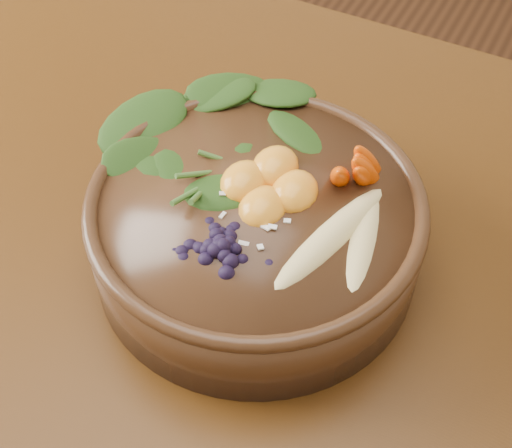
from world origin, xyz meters
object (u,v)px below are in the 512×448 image
at_px(stoneware_bowl, 256,231).
at_px(mandarin_cluster, 269,175).
at_px(dining_table, 87,233).
at_px(blueberry_pile, 219,233).
at_px(banana_halves, 349,226).
at_px(kale_heap, 248,122).
at_px(carrot_cluster, 358,134).

xyz_separation_m(stoneware_bowl, mandarin_cluster, (0.00, 0.02, 0.06)).
height_order(dining_table, mandarin_cluster, mandarin_cluster).
distance_m(stoneware_bowl, blueberry_pile, 0.09).
bearing_deg(stoneware_bowl, dining_table, 178.90).
xyz_separation_m(dining_table, stoneware_bowl, (0.24, -0.00, 0.14)).
bearing_deg(banana_halves, mandarin_cluster, 170.25).
xyz_separation_m(kale_heap, carrot_cluster, (0.11, 0.01, 0.02)).
relative_size(dining_table, mandarin_cluster, 15.75).
height_order(kale_heap, carrot_cluster, carrot_cluster).
bearing_deg(stoneware_bowl, carrot_cluster, 52.40).
xyz_separation_m(dining_table, blueberry_pile, (0.23, -0.07, 0.20)).
distance_m(dining_table, carrot_cluster, 0.38).
bearing_deg(kale_heap, carrot_cluster, 6.60).
height_order(carrot_cluster, banana_halves, carrot_cluster).
relative_size(stoneware_bowl, mandarin_cluster, 3.15).
distance_m(dining_table, stoneware_bowl, 0.27).
bearing_deg(carrot_cluster, dining_table, -161.54).
height_order(dining_table, stoneware_bowl, stoneware_bowl).
bearing_deg(blueberry_pile, carrot_cluster, 66.54).
height_order(mandarin_cluster, blueberry_pile, blueberry_pile).
xyz_separation_m(stoneware_bowl, kale_heap, (-0.05, 0.07, 0.07)).
bearing_deg(banana_halves, dining_table, -177.21).
relative_size(carrot_cluster, mandarin_cluster, 0.87).
bearing_deg(stoneware_bowl, mandarin_cluster, 79.75).
height_order(dining_table, carrot_cluster, carrot_cluster).
distance_m(stoneware_bowl, mandarin_cluster, 0.06).
bearing_deg(mandarin_cluster, banana_halves, -13.66).
relative_size(stoneware_bowl, banana_halves, 1.78).
xyz_separation_m(stoneware_bowl, banana_halves, (0.09, -0.00, 0.06)).
xyz_separation_m(kale_heap, banana_halves, (0.14, -0.07, -0.01)).
height_order(banana_halves, mandarin_cluster, mandarin_cluster).
bearing_deg(stoneware_bowl, blueberry_pile, -91.05).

